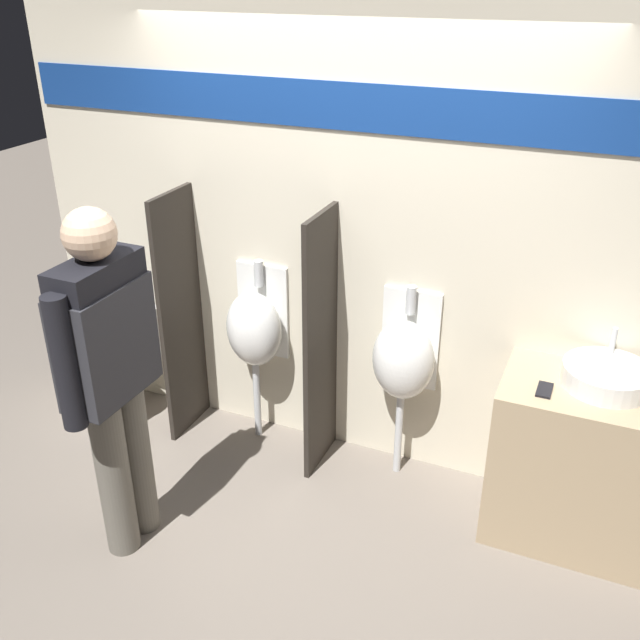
{
  "coord_description": "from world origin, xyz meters",
  "views": [
    {
      "loc": [
        1.32,
        -2.89,
        2.73
      ],
      "look_at": [
        0.0,
        0.17,
        1.05
      ],
      "focal_mm": 40.0,
      "sensor_mm": 36.0,
      "label": 1
    }
  ],
  "objects_px": {
    "sink_basin": "(607,376)",
    "toilet": "(122,374)",
    "cell_phone": "(545,390)",
    "urinal_near_counter": "(255,328)",
    "urinal_far": "(404,359)",
    "person_in_vest": "(109,364)"
  },
  "relations": [
    {
      "from": "person_in_vest",
      "to": "cell_phone",
      "type": "bearing_deg",
      "value": -65.65
    },
    {
      "from": "urinal_far",
      "to": "urinal_near_counter",
      "type": "bearing_deg",
      "value": 180.0
    },
    {
      "from": "urinal_far",
      "to": "person_in_vest",
      "type": "xyz_separation_m",
      "value": [
        -1.11,
        -1.08,
        0.29
      ]
    },
    {
      "from": "sink_basin",
      "to": "urinal_near_counter",
      "type": "height_order",
      "value": "urinal_near_counter"
    },
    {
      "from": "cell_phone",
      "to": "urinal_far",
      "type": "distance_m",
      "value": 0.83
    },
    {
      "from": "sink_basin",
      "to": "toilet",
      "type": "height_order",
      "value": "sink_basin"
    },
    {
      "from": "urinal_near_counter",
      "to": "person_in_vest",
      "type": "xyz_separation_m",
      "value": [
        -0.18,
        -1.08,
        0.29
      ]
    },
    {
      "from": "urinal_near_counter",
      "to": "urinal_far",
      "type": "distance_m",
      "value": 0.93
    },
    {
      "from": "sink_basin",
      "to": "person_in_vest",
      "type": "relative_size",
      "value": 0.23
    },
    {
      "from": "urinal_near_counter",
      "to": "person_in_vest",
      "type": "height_order",
      "value": "person_in_vest"
    },
    {
      "from": "sink_basin",
      "to": "cell_phone",
      "type": "xyz_separation_m",
      "value": [
        -0.26,
        -0.17,
        -0.05
      ]
    },
    {
      "from": "sink_basin",
      "to": "person_in_vest",
      "type": "xyz_separation_m",
      "value": [
        -2.15,
        -0.99,
        0.1
      ]
    },
    {
      "from": "urinal_far",
      "to": "toilet",
      "type": "relative_size",
      "value": 1.35
    },
    {
      "from": "urinal_far",
      "to": "toilet",
      "type": "bearing_deg",
      "value": -175.33
    },
    {
      "from": "urinal_far",
      "to": "cell_phone",
      "type": "bearing_deg",
      "value": -18.39
    },
    {
      "from": "toilet",
      "to": "person_in_vest",
      "type": "bearing_deg",
      "value": -50.99
    },
    {
      "from": "cell_phone",
      "to": "person_in_vest",
      "type": "xyz_separation_m",
      "value": [
        -1.89,
        -0.83,
        0.15
      ]
    },
    {
      "from": "toilet",
      "to": "person_in_vest",
      "type": "height_order",
      "value": "person_in_vest"
    },
    {
      "from": "urinal_near_counter",
      "to": "person_in_vest",
      "type": "relative_size",
      "value": 0.65
    },
    {
      "from": "urinal_far",
      "to": "toilet",
      "type": "xyz_separation_m",
      "value": [
        -1.87,
        -0.15,
        -0.46
      ]
    },
    {
      "from": "cell_phone",
      "to": "urinal_near_counter",
      "type": "height_order",
      "value": "urinal_near_counter"
    },
    {
      "from": "cell_phone",
      "to": "toilet",
      "type": "bearing_deg",
      "value": 177.72
    }
  ]
}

